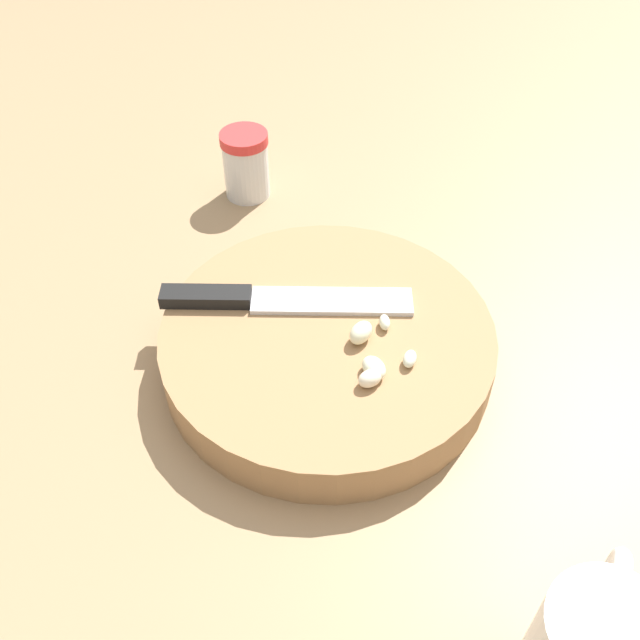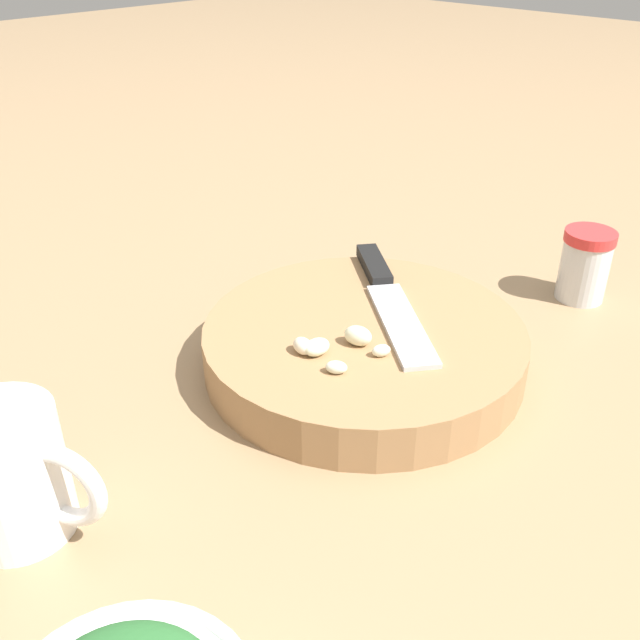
{
  "view_description": "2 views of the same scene",
  "coord_description": "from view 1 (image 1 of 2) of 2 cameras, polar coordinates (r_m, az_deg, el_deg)",
  "views": [
    {
      "loc": [
        -0.32,
        0.25,
        0.51
      ],
      "look_at": [
        0.02,
        -0.0,
        0.08
      ],
      "focal_mm": 40.0,
      "sensor_mm": 36.0,
      "label": 1
    },
    {
      "loc": [
        -0.4,
        -0.39,
        0.39
      ],
      "look_at": [
        0.01,
        0.01,
        0.05
      ],
      "focal_mm": 40.0,
      "sensor_mm": 36.0,
      "label": 2
    }
  ],
  "objects": [
    {
      "name": "garlic_cloves",
      "position": [
        0.61,
        4.27,
        -2.64
      ],
      "size": [
        0.07,
        0.07,
        0.02
      ],
      "color": "silver",
      "rests_on": "cutting_board"
    },
    {
      "name": "cutting_board",
      "position": [
        0.66,
        0.57,
        -2.09
      ],
      "size": [
        0.3,
        0.3,
        0.04
      ],
      "color": "#9E754C",
      "rests_on": "ground_plane"
    },
    {
      "name": "spice_jar",
      "position": [
        0.86,
        -5.95,
        12.29
      ],
      "size": [
        0.06,
        0.06,
        0.08
      ],
      "color": "silver",
      "rests_on": "ground_plane"
    },
    {
      "name": "ground_plane",
      "position": [
        0.65,
        0.96,
        -6.15
      ],
      "size": [
        5.0,
        5.0,
        0.0
      ],
      "primitive_type": "plane",
      "color": "#997A56"
    },
    {
      "name": "chef_knife",
      "position": [
        0.67,
        -3.97,
        1.69
      ],
      "size": [
        0.16,
        0.2,
        0.01
      ],
      "rotation": [
        0.0,
        0.0,
        2.5
      ],
      "color": "black",
      "rests_on": "cutting_board"
    }
  ]
}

